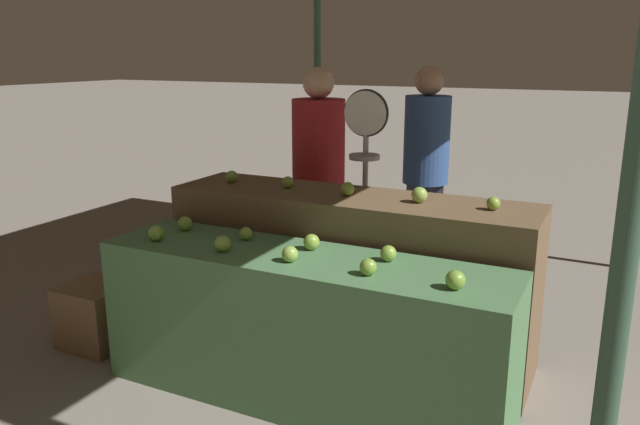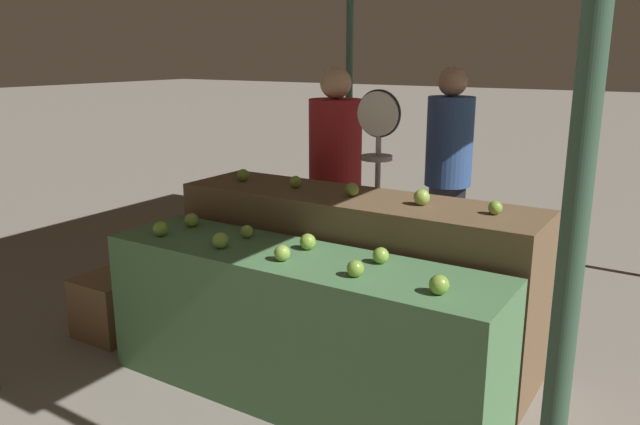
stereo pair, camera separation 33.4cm
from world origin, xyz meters
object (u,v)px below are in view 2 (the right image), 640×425
produce_scale (377,154)px  wooden_crate_side (112,306)px  person_customer_left (448,161)px  person_vendor_at_scale (335,169)px

produce_scale → wooden_crate_side: size_ratio=3.99×
person_customer_left → wooden_crate_side: (-1.43, -2.08, -0.77)m
produce_scale → person_customer_left: person_customer_left is taller
produce_scale → wooden_crate_side: produce_scale is taller
wooden_crate_side → produce_scale: bearing=40.7°
person_vendor_at_scale → wooden_crate_side: bearing=77.4°
produce_scale → person_vendor_at_scale: 0.52m
produce_scale → person_vendor_at_scale: bearing=154.3°
person_vendor_at_scale → person_customer_left: person_vendor_at_scale is taller
produce_scale → wooden_crate_side: bearing=-139.3°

